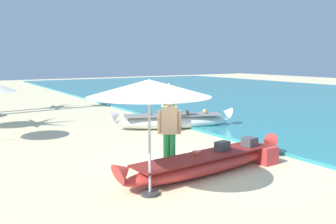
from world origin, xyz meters
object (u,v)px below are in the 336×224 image
object	(u,v)px
person_vendor_hatted	(169,104)
cooler_box	(268,155)
person_tourist_customer	(169,130)
patio_umbrella_large	(149,89)
boat_red_foreground	(208,162)
boat_white_midground	(173,121)

from	to	relation	value
person_vendor_hatted	cooler_box	xyz separation A→B (m)	(0.01, -4.59, -0.81)
person_tourist_customer	patio_umbrella_large	xyz separation A→B (m)	(-1.07, -0.99, 1.06)
person_vendor_hatted	person_tourist_customer	size ratio (longest dim) A/B	1.00
person_tourist_customer	patio_umbrella_large	bearing A→B (deg)	-137.21
boat_red_foreground	boat_white_midground	size ratio (longest dim) A/B	1.08
cooler_box	patio_umbrella_large	bearing A→B (deg)	-177.92
boat_red_foreground	cooler_box	world-z (taller)	boat_red_foreground
person_vendor_hatted	person_tourist_customer	distance (m)	4.51
boat_red_foreground	person_vendor_hatted	world-z (taller)	person_vendor_hatted
boat_white_midground	person_tourist_customer	distance (m)	5.22
cooler_box	boat_red_foreground	bearing A→B (deg)	170.57
boat_red_foreground	patio_umbrella_large	size ratio (longest dim) A/B	2.06
person_tourist_customer	cooler_box	bearing A→B (deg)	-17.79
boat_white_midground	person_tourist_customer	world-z (taller)	person_tourist_customer
patio_umbrella_large	boat_red_foreground	bearing A→B (deg)	14.53
boat_red_foreground	person_tourist_customer	distance (m)	1.15
cooler_box	person_vendor_hatted	bearing A→B (deg)	88.58
person_vendor_hatted	cooler_box	world-z (taller)	person_vendor_hatted
boat_red_foreground	cooler_box	xyz separation A→B (m)	(1.72, -0.24, -0.04)
person_tourist_customer	cooler_box	size ratio (longest dim) A/B	3.98
person_vendor_hatted	cooler_box	bearing A→B (deg)	-89.87
boat_red_foreground	person_tourist_customer	world-z (taller)	person_tourist_customer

